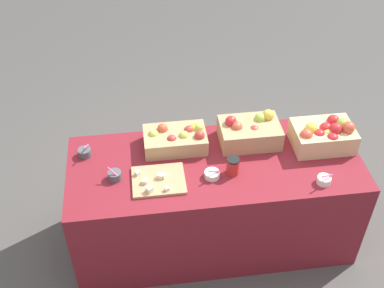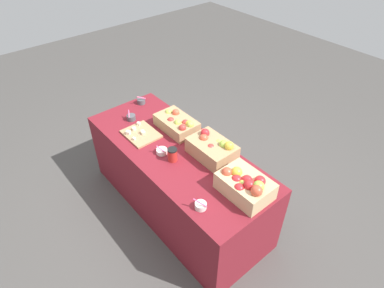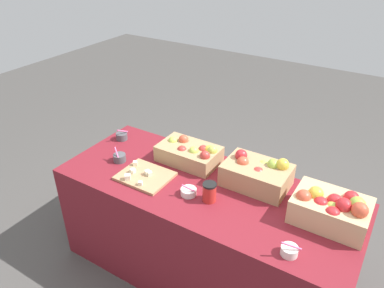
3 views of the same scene
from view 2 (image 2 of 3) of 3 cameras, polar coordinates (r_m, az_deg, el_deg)
ground_plane at (r=3.40m, az=-2.35°, el=-10.53°), size 10.00×10.00×0.00m
table at (r=3.13m, az=-2.53°, el=-6.14°), size 1.90×0.76×0.74m
apple_crate_left at (r=2.46m, az=9.23°, el=-7.07°), size 0.39×0.28×0.21m
apple_crate_middle at (r=2.76m, az=3.55°, el=-0.75°), size 0.40×0.27×0.20m
apple_crate_right at (r=3.07m, az=-2.60°, el=3.65°), size 0.41×0.25×0.16m
cutting_board_front at (r=3.07m, az=-8.92°, el=1.78°), size 0.33×0.27×0.05m
sample_bowl_near at (r=3.27m, az=-10.53°, el=4.56°), size 0.09×0.09×0.10m
sample_bowl_mid at (r=2.39m, az=1.52°, el=-10.65°), size 0.10×0.09×0.10m
sample_bowl_far at (r=3.51m, az=-8.82°, el=7.37°), size 0.08×0.09×0.11m
sample_bowl_extra at (r=2.83m, az=-5.28°, el=-1.24°), size 0.10×0.10×0.09m
coffee_cup at (r=2.73m, az=-3.41°, el=-1.85°), size 0.08×0.08×0.12m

